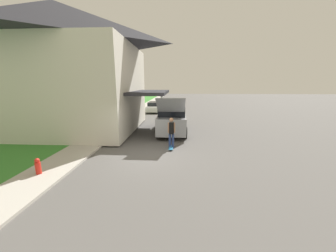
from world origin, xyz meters
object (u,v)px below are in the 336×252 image
Objects in this scene: lawn_tree_near at (77,66)px; lawn_tree_far at (119,63)px; skateboard at (171,147)px; skateboarder at (171,132)px; fire_hydrant at (38,166)px; car_down_street at (155,107)px; suv_parked at (172,117)px.

lawn_tree_far is (0.10, 7.97, 0.99)m from lawn_tree_near.
skateboarder is at bearing 83.25° from skateboard.
lawn_tree_far reaches higher than lawn_tree_near.
lawn_tree_near is 9.93× the size of fire_hydrant.
lawn_tree_near reaches higher than fire_hydrant.
lawn_tree_far reaches higher than car_down_street.
lawn_tree_near is at bearing 99.95° from fire_hydrant.
car_down_street is at bearing 75.51° from lawn_tree_near.
car_down_street is 5.52× the size of skateboard.
skateboarder is (5.91, -1.82, -3.59)m from lawn_tree_near.
skateboarder is at bearing 35.17° from fire_hydrant.
skateboard is 6.02m from fire_hydrant.
lawn_tree_near is 6.80m from fire_hydrant.
skateboarder reaches higher than fire_hydrant.
car_down_street is 2.61× the size of skateboarder.
suv_parked is 3.84m from skateboard.
suv_parked is 10.88m from car_down_street.
suv_parked reaches higher than fire_hydrant.
suv_parked reaches higher than skateboarder.
suv_parked is 3.59m from skateboarder.
skateboard is (5.89, -1.93, -4.46)m from lawn_tree_near.
lawn_tree_near reaches higher than suv_parked.
suv_parked is 8.64m from fire_hydrant.
lawn_tree_far reaches higher than skateboarder.
skateboarder is (2.72, -14.13, 0.35)m from car_down_street.
lawn_tree_near is 1.09× the size of suv_parked.
lawn_tree_far is at bearing 132.72° from suv_parked.
lawn_tree_near is 6.99m from suv_parked.
lawn_tree_far is at bearing 120.67° from skateboarder.
skateboarder is at bearing -79.09° from car_down_street.
suv_parked is at bearing 91.06° from skateboard.
suv_parked is at bearing 91.30° from skateboarder.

